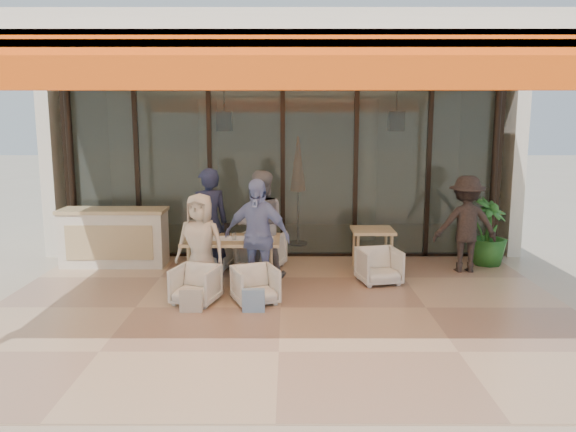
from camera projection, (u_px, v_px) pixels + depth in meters
The scene contains 21 objects.
ground at pixel (281, 309), 7.72m from camera, with size 70.00×70.00×0.00m, color #C6B293.
terrace_floor at pixel (281, 309), 7.72m from camera, with size 8.00×6.00×0.01m, color tan.
terrace_structure at pixel (280, 64), 6.91m from camera, with size 8.00×6.00×3.40m.
glass_storefront at pixel (283, 173), 10.41m from camera, with size 8.08×0.10×3.20m.
interior_block at pixel (284, 136), 12.58m from camera, with size 9.05×3.62×3.52m.
host_counter at pixel (114, 237), 9.90m from camera, with size 1.85×0.65×1.04m.
dining_table at pixel (231, 242), 8.77m from camera, with size 1.50×0.90×0.93m.
chair_far_left at pixel (213, 252), 9.77m from camera, with size 0.60×0.56×0.62m, color white.
chair_far_right at pixel (262, 249), 9.76m from camera, with size 0.71×0.66×0.73m, color white.
chair_near_left at pixel (196, 283), 7.90m from camera, with size 0.59×0.55×0.60m, color white.
chair_near_right at pixel (255, 284), 7.90m from camera, with size 0.58×0.54×0.60m, color white.
diner_navy at pixel (209, 223), 9.18m from camera, with size 0.66×0.43×1.81m, color #192037.
diner_grey at pixel (260, 224), 9.18m from camera, with size 0.86×0.67×1.77m, color slate.
diner_cream at pixel (200, 244), 8.31m from camera, with size 0.74×0.48×1.51m, color beige.
diner_periwinkle at pixel (257, 237), 8.29m from camera, with size 1.02×0.42×1.73m, color #7D94D1.
tote_bag_cream at pixel (191, 301), 7.52m from camera, with size 0.30×0.10×0.34m, color silver.
tote_bag_blue at pixel (254, 301), 7.52m from camera, with size 0.30×0.10×0.34m, color #99BFD8.
side_table at pixel (373, 235), 9.55m from camera, with size 0.70×0.70×0.74m.
side_chair at pixel (379, 265), 8.86m from camera, with size 0.62×0.58×0.63m, color white.
standing_woman at pixel (466, 224), 9.48m from camera, with size 1.07×0.62×1.66m, color black.
potted_palm at pixel (488, 232), 9.95m from camera, with size 0.68×0.68×1.21m, color #1E5919.
Camera 1 is at (0.11, -7.39, 2.56)m, focal length 35.00 mm.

